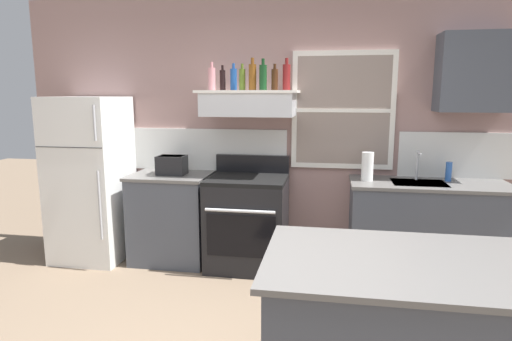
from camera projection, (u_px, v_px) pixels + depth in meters
back_wall at (281, 129)px, 4.43m from camera, size 5.40×0.11×2.70m
refrigerator at (91, 179)px, 4.47m from camera, size 0.70×0.72×1.68m
counter_left_of_stove at (172, 217)px, 4.46m from camera, size 0.79×0.63×0.91m
toaster at (172, 165)px, 4.35m from camera, size 0.30×0.20×0.19m
stove_range at (247, 221)px, 4.28m from camera, size 0.76×0.69×1.09m
range_hood_shelf at (249, 103)px, 4.17m from camera, size 0.96×0.52×0.24m
bottle_rose_pink at (212, 79)px, 4.19m from camera, size 0.07×0.07×0.27m
bottle_balsamic_dark at (223, 80)px, 4.20m from camera, size 0.06×0.06×0.24m
bottle_blue_liqueur at (234, 79)px, 4.20m from camera, size 0.07×0.07×0.26m
bottle_olive_oil_square at (242, 79)px, 4.12m from camera, size 0.06×0.06×0.25m
bottle_amber_wine at (252, 77)px, 4.09m from camera, size 0.07×0.07×0.30m
bottle_dark_green_wine at (263, 77)px, 4.06m from camera, size 0.07×0.07×0.29m
bottle_brown_stout at (275, 79)px, 4.09m from camera, size 0.06×0.06×0.25m
bottle_red_label_wine at (287, 77)px, 4.13m from camera, size 0.07×0.07×0.30m
counter_right_with_sink at (427, 230)px, 4.04m from camera, size 1.43×0.63×0.91m
sink_faucet at (418, 162)px, 4.04m from camera, size 0.03×0.17×0.28m
paper_towel_roll at (367, 166)px, 4.03m from camera, size 0.11×0.11×0.27m
dish_soap_bottle at (449, 172)px, 4.01m from camera, size 0.06×0.06×0.18m
upper_cabinet_right at (475, 73)px, 3.86m from camera, size 0.64×0.32×0.70m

